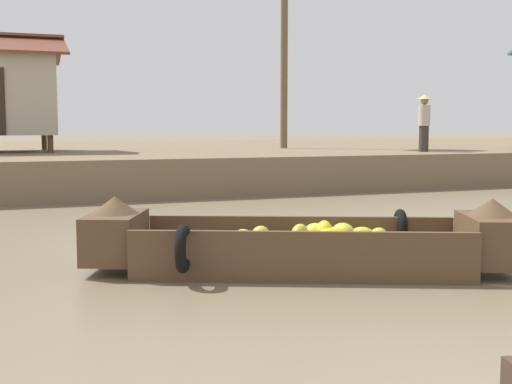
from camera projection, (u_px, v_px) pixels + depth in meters
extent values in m
plane|color=#7A6B51|center=(231.00, 222.00, 11.79)|extent=(300.00, 300.00, 0.00)
cube|color=#756047|center=(109.00, 160.00, 24.51)|extent=(160.00, 20.00, 0.94)
cube|color=brown|center=(301.00, 266.00, 7.79)|extent=(3.96, 2.68, 0.12)
cube|color=brown|center=(300.00, 234.00, 8.36)|extent=(3.48, 1.59, 0.44)
cube|color=brown|center=(302.00, 252.00, 7.17)|extent=(3.48, 1.59, 0.44)
cube|color=brown|center=(491.00, 239.00, 7.66)|extent=(0.97, 1.23, 0.54)
cone|color=brown|center=(492.00, 207.00, 7.63)|extent=(0.74, 0.74, 0.20)
cube|color=brown|center=(115.00, 236.00, 7.86)|extent=(0.97, 1.23, 0.54)
cone|color=brown|center=(115.00, 205.00, 7.82)|extent=(0.74, 0.74, 0.20)
cube|color=brown|center=(232.00, 240.00, 7.80)|extent=(0.65, 1.13, 0.05)
torus|color=black|center=(400.00, 230.00, 8.42)|extent=(0.32, 0.52, 0.52)
torus|color=black|center=(183.00, 249.00, 7.11)|extent=(0.32, 0.52, 0.52)
ellipsoid|color=yellow|center=(230.00, 241.00, 7.69)|extent=(0.33, 0.38, 0.19)
ellipsoid|color=yellow|center=(332.00, 237.00, 7.91)|extent=(0.34, 0.29, 0.24)
ellipsoid|color=yellow|center=(329.00, 238.00, 7.59)|extent=(0.34, 0.29, 0.23)
ellipsoid|color=gold|center=(300.00, 236.00, 7.60)|extent=(0.36, 0.37, 0.27)
ellipsoid|color=yellow|center=(378.00, 237.00, 8.05)|extent=(0.37, 0.34, 0.23)
ellipsoid|color=gold|center=(343.00, 233.00, 8.06)|extent=(0.32, 0.38, 0.25)
ellipsoid|color=gold|center=(261.00, 236.00, 7.83)|extent=(0.32, 0.31, 0.24)
ellipsoid|color=gold|center=(243.00, 239.00, 7.90)|extent=(0.33, 0.33, 0.23)
ellipsoid|color=yellow|center=(240.00, 245.00, 7.44)|extent=(0.33, 0.29, 0.20)
ellipsoid|color=yellow|center=(407.00, 243.00, 7.64)|extent=(0.37, 0.35, 0.21)
ellipsoid|color=yellow|center=(362.00, 238.00, 7.99)|extent=(0.38, 0.31, 0.26)
ellipsoid|color=yellow|center=(324.00, 232.00, 7.76)|extent=(0.28, 0.32, 0.26)
ellipsoid|color=yellow|center=(335.00, 238.00, 7.64)|extent=(0.39, 0.33, 0.25)
ellipsoid|color=yellow|center=(333.00, 238.00, 7.94)|extent=(0.34, 0.34, 0.20)
ellipsoid|color=yellow|center=(316.00, 234.00, 8.04)|extent=(0.39, 0.38, 0.26)
cube|color=brown|center=(379.00, 180.00, 20.26)|extent=(4.55, 1.68, 0.12)
cube|color=brown|center=(370.00, 171.00, 20.58)|extent=(4.41, 0.86, 0.41)
cube|color=brown|center=(389.00, 172.00, 19.88)|extent=(4.41, 0.86, 0.41)
cube|color=brown|center=(438.00, 167.00, 21.51)|extent=(0.63, 0.85, 0.53)
cone|color=brown|center=(438.00, 155.00, 21.47)|extent=(0.63, 0.63, 0.20)
cube|color=brown|center=(313.00, 172.00, 18.94)|extent=(0.63, 0.85, 0.53)
cone|color=brown|center=(313.00, 159.00, 18.90)|extent=(0.63, 0.63, 0.20)
cube|color=brown|center=(355.00, 172.00, 19.74)|extent=(0.34, 0.84, 0.05)
cylinder|color=#4C3826|center=(50.00, 144.00, 18.65)|extent=(0.16, 0.16, 0.49)
cylinder|color=#4C3826|center=(44.00, 142.00, 21.00)|extent=(0.16, 0.16, 0.49)
cylinder|color=brown|center=(284.00, 52.00, 22.47)|extent=(0.24, 0.24, 6.43)
cylinder|color=#332D28|center=(424.00, 139.00, 19.55)|extent=(0.28, 0.28, 0.75)
cylinder|color=#B7AD99|center=(424.00, 116.00, 19.49)|extent=(0.34, 0.34, 0.60)
sphere|color=#9E7556|center=(425.00, 101.00, 19.44)|extent=(0.22, 0.22, 0.22)
cone|color=tan|center=(425.00, 97.00, 19.43)|extent=(0.44, 0.44, 0.14)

